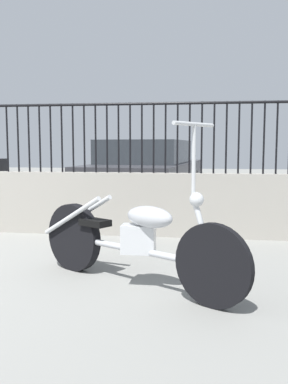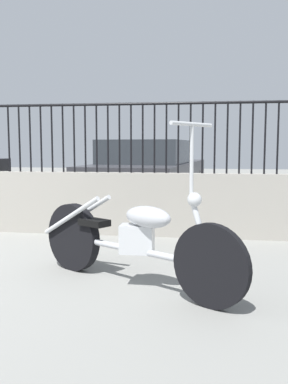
{
  "view_description": "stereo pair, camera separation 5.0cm",
  "coord_description": "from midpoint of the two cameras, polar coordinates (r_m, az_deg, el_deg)",
  "views": [
    {
      "loc": [
        3.57,
        -3.16,
        1.2
      ],
      "look_at": [
        2.92,
        1.44,
        0.7
      ],
      "focal_mm": 40.0,
      "sensor_mm": 36.0,
      "label": 1
    },
    {
      "loc": [
        3.62,
        -3.15,
        1.2
      ],
      "look_at": [
        2.92,
        1.44,
        0.7
      ],
      "focal_mm": 40.0,
      "sensor_mm": 36.0,
      "label": 2
    }
  ],
  "objects": [
    {
      "name": "motorcycle_silver",
      "position": [
        3.72,
        -2.29,
        -6.17
      ],
      "size": [
        1.94,
        1.26,
        1.38
      ],
      "rotation": [
        0.0,
        0.0,
        -0.55
      ],
      "color": "black",
      "rests_on": "ground_plane"
    },
    {
      "name": "car_dark_grey",
      "position": [
        8.88,
        0.97,
        2.71
      ],
      "size": [
        2.15,
        4.71,
        1.32
      ],
      "rotation": [
        0.0,
        0.0,
        1.47
      ],
      "color": "black",
      "rests_on": "ground_plane"
    }
  ]
}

